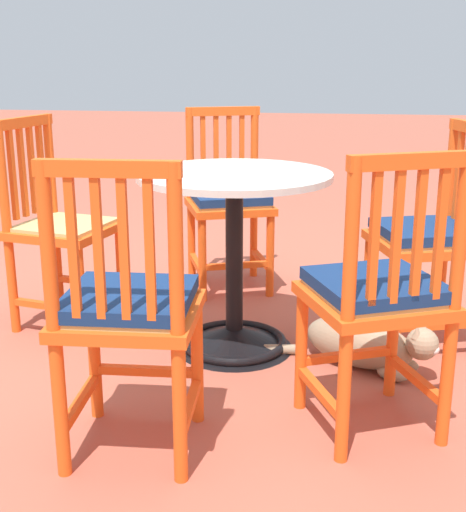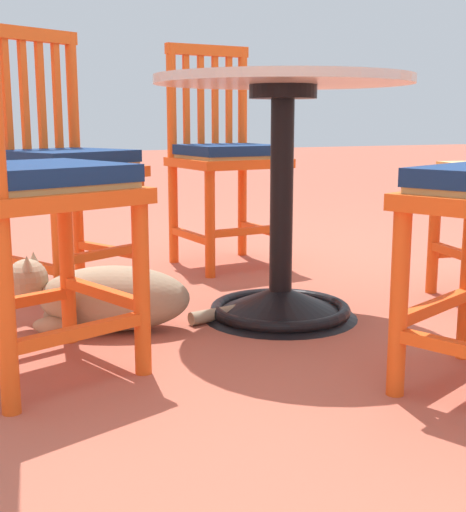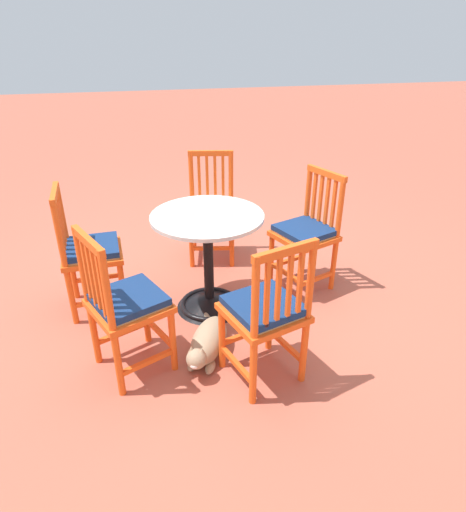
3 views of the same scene
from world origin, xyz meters
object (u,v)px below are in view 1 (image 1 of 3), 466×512
(cafe_table, at_px, (234,282))
(orange_chair_facing_out, at_px, (378,298))
(orange_chair_by_planter, at_px, (229,202))
(tabby_cat, at_px, (367,344))
(orange_chair_near_fence, at_px, (430,239))
(orange_chair_tucked_in, at_px, (129,312))
(orange_chair_at_corner, at_px, (59,229))

(cafe_table, relative_size, orange_chair_facing_out, 0.83)
(orange_chair_by_planter, xyz_separation_m, tabby_cat, (0.89, 0.68, -0.35))
(orange_chair_near_fence, xyz_separation_m, tabby_cat, (0.29, -0.24, -0.35))
(orange_chair_tucked_in, relative_size, tabby_cat, 1.26)
(orange_chair_by_planter, distance_m, orange_chair_at_corner, 0.89)
(cafe_table, bearing_deg, orange_chair_at_corner, -102.01)
(cafe_table, relative_size, orange_chair_tucked_in, 0.83)
(orange_chair_at_corner, bearing_deg, orange_chair_facing_out, 60.97)
(orange_chair_by_planter, relative_size, tabby_cat, 1.26)
(orange_chair_facing_out, relative_size, orange_chair_near_fence, 1.00)
(orange_chair_near_fence, bearing_deg, tabby_cat, -39.66)
(orange_chair_near_fence, xyz_separation_m, orange_chair_by_planter, (-0.60, -0.92, 0.00))
(orange_chair_facing_out, relative_size, orange_chair_by_planter, 1.00)
(cafe_table, bearing_deg, orange_chair_tucked_in, -13.36)
(orange_chair_by_planter, height_order, tabby_cat, orange_chair_by_planter)
(orange_chair_by_planter, distance_m, tabby_cat, 1.17)
(orange_chair_at_corner, bearing_deg, orange_chair_near_fence, 90.39)
(orange_chair_by_planter, height_order, orange_chair_tucked_in, same)
(orange_chair_near_fence, relative_size, orange_chair_at_corner, 1.00)
(orange_chair_by_planter, relative_size, orange_chair_tucked_in, 1.00)
(orange_chair_by_planter, xyz_separation_m, orange_chair_tucked_in, (1.58, -0.05, 0.00))
(orange_chair_by_planter, relative_size, orange_chair_at_corner, 1.00)
(tabby_cat, bearing_deg, cafe_table, -101.74)
(orange_chair_facing_out, distance_m, orange_chair_near_fence, 0.79)
(cafe_table, xyz_separation_m, orange_chair_near_fence, (-0.18, 0.78, 0.16))
(orange_chair_facing_out, height_order, orange_chair_tucked_in, same)
(orange_chair_at_corner, xyz_separation_m, tabby_cat, (0.28, 1.33, -0.34))
(orange_chair_near_fence, bearing_deg, cafe_table, -76.89)
(orange_chair_at_corner, bearing_deg, tabby_cat, 78.10)
(cafe_table, bearing_deg, orange_chair_facing_out, 43.04)
(cafe_table, height_order, orange_chair_tucked_in, orange_chair_tucked_in)
(cafe_table, bearing_deg, orange_chair_by_planter, -169.42)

